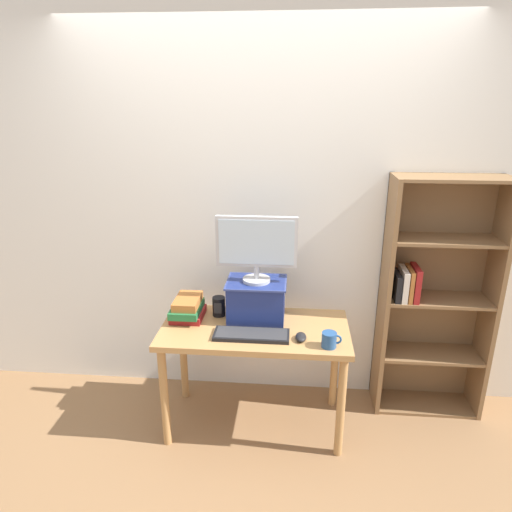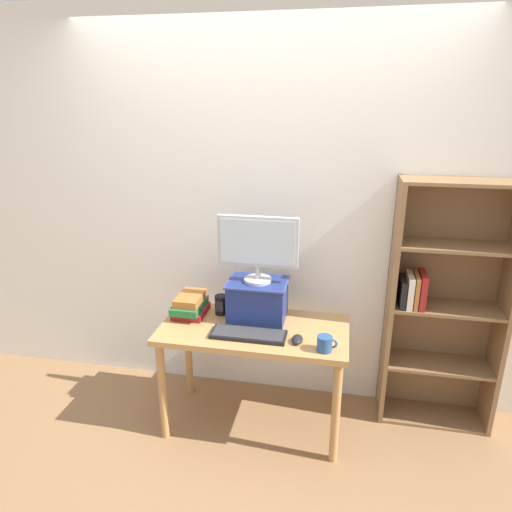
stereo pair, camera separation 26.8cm
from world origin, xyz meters
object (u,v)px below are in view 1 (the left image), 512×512
at_px(computer_monitor, 257,245).
at_px(coffee_mug, 330,340).
at_px(computer_mouse, 301,337).
at_px(desk_speaker, 219,306).
at_px(desk, 255,341).
at_px(book_stack, 188,308).
at_px(bookshelf_unit, 433,297).
at_px(keyboard, 251,335).
at_px(riser_box, 257,299).

distance_m(computer_monitor, coffee_mug, 0.69).
height_order(computer_mouse, desk_speaker, desk_speaker).
xyz_separation_m(desk, book_stack, (-0.44, 0.09, 0.16)).
xyz_separation_m(desk, bookshelf_unit, (1.13, 0.31, 0.20)).
bearing_deg(coffee_mug, keyboard, 170.29).
bearing_deg(computer_mouse, bookshelf_unit, 27.51).
bearing_deg(riser_box, book_stack, -175.84).
xyz_separation_m(desk, coffee_mug, (0.44, -0.20, 0.14)).
height_order(bookshelf_unit, computer_mouse, bookshelf_unit).
xyz_separation_m(riser_box, desk_speaker, (-0.25, 0.02, -0.07)).
distance_m(keyboard, book_stack, 0.48).
distance_m(desk, keyboard, 0.16).
bearing_deg(computer_mouse, riser_box, 137.82).
bearing_deg(coffee_mug, desk_speaker, 153.92).
relative_size(desk, computer_mouse, 11.00).
height_order(bookshelf_unit, computer_monitor, bookshelf_unit).
relative_size(desk, computer_monitor, 2.33).
bearing_deg(keyboard, computer_mouse, -2.37).
bearing_deg(computer_monitor, desk, -91.49).
xyz_separation_m(bookshelf_unit, riser_box, (-1.13, -0.19, 0.03)).
bearing_deg(riser_box, desk, -91.47).
bearing_deg(book_stack, desk_speaker, 14.81).
height_order(desk, computer_mouse, computer_mouse).
bearing_deg(desk, computer_mouse, -25.13).
bearing_deg(desk_speaker, coffee_mug, -26.08).
relative_size(computer_monitor, coffee_mug, 4.33).
xyz_separation_m(desk, keyboard, (-0.01, -0.12, 0.11)).
relative_size(keyboard, desk_speaker, 3.53).
bearing_deg(keyboard, computer_monitor, 87.10).
height_order(computer_mouse, coffee_mug, coffee_mug).
distance_m(book_stack, desk_speaker, 0.20).
distance_m(bookshelf_unit, desk_speaker, 1.39).
bearing_deg(computer_mouse, desk, 154.87).
bearing_deg(computer_monitor, desk_speaker, 175.30).
xyz_separation_m(bookshelf_unit, book_stack, (-1.57, -0.22, -0.04)).
height_order(coffee_mug, desk_speaker, desk_speaker).
bearing_deg(desk, desk_speaker, 150.45).
relative_size(riser_box, coffee_mug, 3.27).
height_order(desk, bookshelf_unit, bookshelf_unit).
bearing_deg(desk, coffee_mug, -24.06).
distance_m(desk, computer_mouse, 0.33).
bearing_deg(coffee_mug, bookshelf_unit, 36.24).
xyz_separation_m(bookshelf_unit, desk_speaker, (-1.37, -0.17, -0.04)).
xyz_separation_m(desk, desk_speaker, (-0.24, 0.14, 0.16)).
xyz_separation_m(keyboard, computer_mouse, (0.29, -0.01, 0.01)).
bearing_deg(riser_box, keyboard, -92.88).
bearing_deg(bookshelf_unit, desk, -164.56).
height_order(riser_box, keyboard, riser_box).
distance_m(riser_box, keyboard, 0.27).
height_order(computer_monitor, coffee_mug, computer_monitor).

